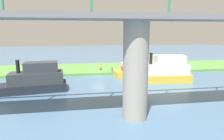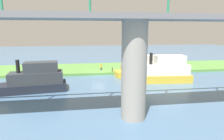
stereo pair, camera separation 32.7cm
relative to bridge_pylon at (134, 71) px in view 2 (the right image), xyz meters
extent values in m
plane|color=#4C7093|center=(1.83, -19.72, -4.78)|extent=(160.00, 160.00, 0.00)
cube|color=#5B9342|center=(1.83, -25.72, -4.53)|extent=(80.00, 12.00, 0.50)
cylinder|color=#9E998E|center=(0.00, 0.00, 0.00)|extent=(2.43, 2.43, 9.56)
cube|color=slate|center=(0.00, 0.00, 5.03)|extent=(55.94, 4.00, 0.50)
cylinder|color=#2D8C66|center=(-4.00, -2.00, 6.58)|extent=(0.24, 0.24, 2.60)
cylinder|color=#2D8C66|center=(4.00, -2.00, 6.58)|extent=(0.24, 0.24, 2.60)
cylinder|color=#2D8C66|center=(11.99, -2.00, 6.58)|extent=(0.24, 0.24, 2.60)
cylinder|color=#2D334C|center=(1.06, -22.53, -4.01)|extent=(0.29, 0.29, 0.55)
cylinder|color=gold|center=(1.06, -22.53, -3.43)|extent=(0.42, 0.42, 0.60)
sphere|color=tan|center=(1.06, -22.53, -3.01)|extent=(0.24, 0.24, 0.24)
cylinder|color=brown|center=(-1.02, -20.46, -3.86)|extent=(0.20, 0.20, 0.84)
cube|color=#1E232D|center=(11.96, -10.73, -4.17)|extent=(9.41, 4.03, 1.22)
cube|color=#33383D|center=(11.46, -10.79, -2.75)|extent=(7.56, 3.53, 1.62)
cube|color=#33383D|center=(10.75, -10.86, -1.23)|extent=(4.79, 2.80, 1.42)
cylinder|color=black|center=(13.78, -10.53, -1.03)|extent=(0.51, 0.51, 1.83)
cube|color=#D84C2D|center=(14.38, -10.46, -3.11)|extent=(1.81, 1.99, 0.91)
cube|color=white|center=(13.20, -15.31, -4.48)|extent=(4.09, 2.03, 0.61)
cube|color=silver|center=(13.71, -15.40, -3.82)|extent=(1.58, 1.34, 0.70)
cube|color=gold|center=(-8.48, -13.32, -4.13)|extent=(10.00, 4.13, 1.30)
cube|color=white|center=(-9.02, -13.27, -2.62)|extent=(8.03, 3.63, 1.73)
cube|color=white|center=(-9.77, -13.20, -0.99)|extent=(5.08, 2.91, 1.51)
cylinder|color=black|center=(-6.54, -13.50, -0.78)|extent=(0.54, 0.54, 1.95)
cube|color=#D84C2D|center=(-5.89, -13.56, -3.00)|extent=(1.90, 2.10, 0.97)
cube|color=gold|center=(-5.50, -18.00, -4.21)|extent=(8.77, 3.54, 1.14)
cube|color=white|center=(-5.98, -18.04, -2.88)|extent=(7.04, 3.11, 1.52)
cube|color=white|center=(-6.64, -18.09, -1.45)|extent=(4.44, 2.51, 1.33)
cylinder|color=black|center=(-3.80, -17.86, -1.26)|extent=(0.48, 0.48, 1.71)
cube|color=#D84C2D|center=(-3.23, -17.82, -3.21)|extent=(1.66, 1.83, 0.86)
camera|label=1|loc=(5.17, 17.91, 3.80)|focal=31.56mm
camera|label=2|loc=(4.85, 17.96, 3.80)|focal=31.56mm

